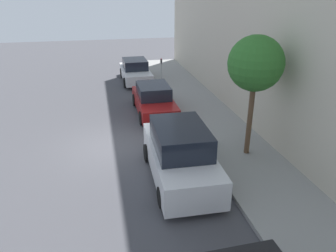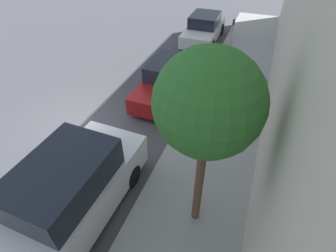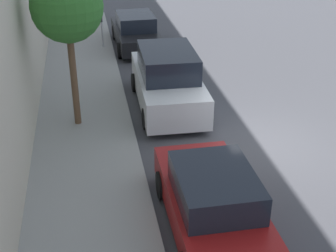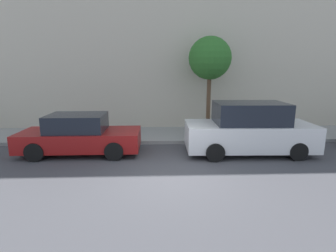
# 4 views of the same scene
# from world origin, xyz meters

# --- Properties ---
(ground_plane) EXTENTS (60.00, 60.00, 0.00)m
(ground_plane) POSITION_xyz_m (0.00, 0.00, 0.00)
(ground_plane) COLOR #424247
(sidewalk) EXTENTS (2.92, 32.00, 0.15)m
(sidewalk) POSITION_xyz_m (4.96, 0.00, 0.07)
(sidewalk) COLOR gray
(sidewalk) RESTS_ON ground_plane
(parked_suv_second) EXTENTS (2.08, 4.85, 1.98)m
(parked_suv_second) POSITION_xyz_m (2.15, -3.09, 0.93)
(parked_suv_second) COLOR silver
(parked_suv_second) RESTS_ON ground_plane
(parked_sedan_third) EXTENTS (1.92, 4.50, 1.54)m
(parked_sedan_third) POSITION_xyz_m (2.36, 3.40, 0.72)
(parked_sedan_third) COLOR maroon
(parked_sedan_third) RESTS_ON ground_plane
(parked_sedan_fourth) EXTENTS (1.92, 4.53, 1.54)m
(parked_sedan_fourth) POSITION_xyz_m (2.17, 9.92, 0.72)
(parked_sedan_fourth) COLOR silver
(parked_sedan_fourth) RESTS_ON ground_plane
(parking_meter_far) EXTENTS (0.11, 0.15, 1.49)m
(parking_meter_far) POSITION_xyz_m (3.95, 9.46, 1.06)
(parking_meter_far) COLOR #ADADB2
(parking_meter_far) RESTS_ON sidewalk
(street_tree) EXTENTS (2.02, 2.02, 4.59)m
(street_tree) POSITION_xyz_m (5.15, -2.08, 3.70)
(street_tree) COLOR brown
(street_tree) RESTS_ON sidewalk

